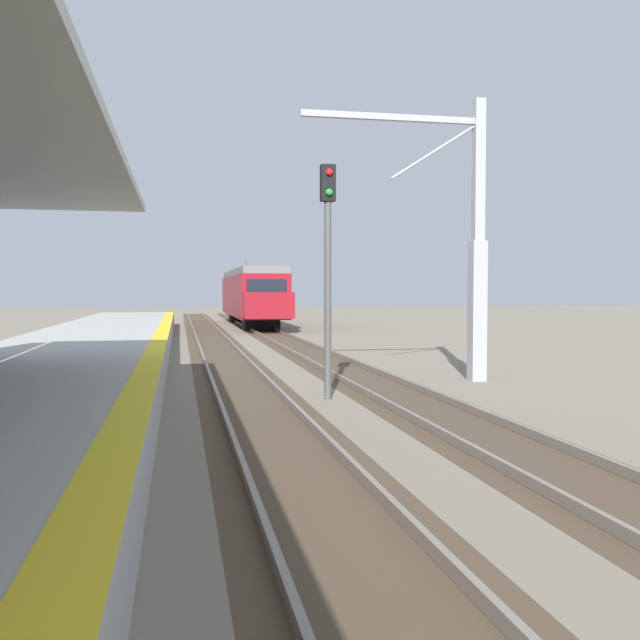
# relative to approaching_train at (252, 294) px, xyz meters

# --- Properties ---
(track_pair_nearest_platform) EXTENTS (2.34, 120.00, 0.16)m
(track_pair_nearest_platform) POSITION_rel_approaching_train_xyz_m (-3.40, -33.85, -2.13)
(track_pair_nearest_platform) COLOR #4C3D2D
(track_pair_nearest_platform) RESTS_ON ground
(track_pair_middle) EXTENTS (2.34, 120.00, 0.16)m
(track_pair_middle) POSITION_rel_approaching_train_xyz_m (-0.00, -33.85, -2.13)
(track_pair_middle) COLOR #4C3D2D
(track_pair_middle) RESTS_ON ground
(approaching_train) EXTENTS (2.93, 19.60, 4.76)m
(approaching_train) POSITION_rel_approaching_train_xyz_m (0.00, 0.00, 0.00)
(approaching_train) COLOR maroon
(approaching_train) RESTS_ON ground
(rail_signal_post) EXTENTS (0.32, 0.34, 5.20)m
(rail_signal_post) POSITION_rel_approaching_train_xyz_m (-1.69, -33.62, 1.02)
(rail_signal_post) COLOR #4C4C4C
(rail_signal_post) RESTS_ON ground
(catenary_pylon_far_side) EXTENTS (5.00, 0.40, 7.50)m
(catenary_pylon_far_side) POSITION_rel_approaching_train_xyz_m (2.60, -31.27, 1.43)
(catenary_pylon_far_side) COLOR #9EA3A8
(catenary_pylon_far_side) RESTS_ON ground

